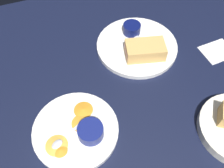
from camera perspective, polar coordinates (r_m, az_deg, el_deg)
ground_plane at (r=82.62cm, az=7.18°, el=0.38°), size 110.00×110.00×3.00cm
plate_sandwich_main at (r=89.73cm, az=5.74°, el=8.70°), size 28.56×28.56×1.60cm
sandwich_half_near at (r=84.31cm, az=7.64°, el=7.73°), size 14.54×10.46×4.80cm
ramekin_dark_sauce at (r=92.12cm, az=4.57°, el=12.66°), size 6.38×6.38×3.52cm
spoon_by_dark_ramekin at (r=90.12cm, az=6.30°, el=9.95°), size 3.08×9.96×0.80cm
plate_chips_companion at (r=71.64cm, az=-8.36°, el=-10.46°), size 24.22×24.22×1.60cm
ramekin_light_gravy at (r=68.00cm, az=-4.97°, el=-10.81°), size 7.13×7.13×3.59cm
spoon_by_gravy_ramekin at (r=69.77cm, az=-11.66°, el=-12.70°), size 9.51×5.67×0.80cm
plantain_chip_scatter at (r=70.58cm, az=-9.68°, el=-10.58°), size 18.05×16.48×0.60cm
paper_napkin_folded at (r=96.03cm, az=23.12°, el=6.98°), size 11.55×9.69×0.40cm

